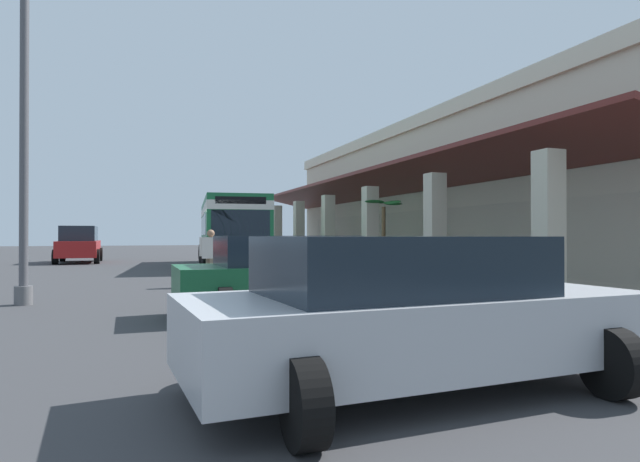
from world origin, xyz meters
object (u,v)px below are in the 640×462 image
object	(u,v)px
parked_suv_red	(79,244)
transit_bus	(231,227)
potted_palm	(384,257)
pedestrian	(211,255)
parked_sedan_silver	(412,312)
lot_light_pole	(24,96)
parked_sedan_green	(294,274)

from	to	relation	value
parked_suv_red	transit_bus	bearing A→B (deg)	50.96
transit_bus	potted_palm	xyz separation A→B (m)	(6.27, 5.12, -1.25)
pedestrian	parked_sedan_silver	bearing A→B (deg)	2.01
transit_bus	lot_light_pole	bearing A→B (deg)	-26.93
transit_bus	parked_sedan_green	xyz separation A→B (m)	(16.27, -1.61, -1.10)
lot_light_pole	pedestrian	bearing A→B (deg)	122.80
parked_sedan_silver	parked_sedan_green	size ratio (longest dim) A/B	1.02
parked_sedan_silver	lot_light_pole	xyz separation A→B (m)	(-8.34, -4.70, 3.70)
parked_sedan_silver	parked_sedan_green	distance (m)	5.15
transit_bus	parked_sedan_silver	xyz separation A→B (m)	(21.42, -1.94, -1.10)
parked_sedan_green	potted_palm	world-z (taller)	potted_palm
parked_sedan_silver	parked_sedan_green	xyz separation A→B (m)	(-5.14, 0.34, 0.00)
pedestrian	transit_bus	bearing A→B (deg)	167.23
transit_bus	lot_light_pole	world-z (taller)	lot_light_pole
pedestrian	lot_light_pole	xyz separation A→B (m)	(2.78, -4.31, 3.53)
parked_sedan_green	potted_palm	xyz separation A→B (m)	(-10.01, 6.73, -0.14)
transit_bus	parked_sedan_green	world-z (taller)	transit_bus
transit_bus	parked_sedan_silver	bearing A→B (deg)	-5.19
parked_sedan_green	pedestrian	size ratio (longest dim) A/B	2.69
parked_sedan_silver	potted_palm	size ratio (longest dim) A/B	1.54
potted_palm	transit_bus	bearing A→B (deg)	-140.74
transit_bus	parked_sedan_green	size ratio (longest dim) A/B	2.58
transit_bus	parked_sedan_green	distance (m)	16.39
pedestrian	potted_palm	distance (m)	8.48
parked_sedan_silver	pedestrian	world-z (taller)	pedestrian
pedestrian	potted_palm	size ratio (longest dim) A/B	0.56
parked_sedan_silver	parked_suv_red	size ratio (longest dim) A/B	0.94
transit_bus	parked_suv_red	xyz separation A→B (m)	(-5.84, -7.20, -0.84)
pedestrian	parked_sedan_green	bearing A→B (deg)	6.95
parked_sedan_silver	parked_sedan_green	world-z (taller)	same
transit_bus	parked_suv_red	bearing A→B (deg)	-129.04
parked_sedan_silver	lot_light_pole	distance (m)	10.26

